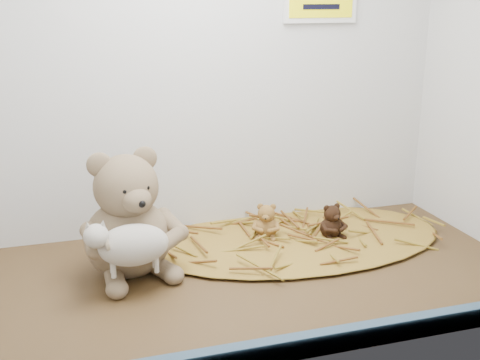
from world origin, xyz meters
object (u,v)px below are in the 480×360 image
object	(u,v)px
toy_lamb	(133,245)
mini_teddy_brown	(332,219)
main_teddy	(127,213)
mini_teddy_tan	(266,219)

from	to	relation	value
toy_lamb	mini_teddy_brown	distance (cm)	48.53
main_teddy	mini_teddy_tan	xyz separation A→B (cm)	(32.29, 7.53, -7.61)
toy_lamb	mini_teddy_tan	distance (cm)	36.70
toy_lamb	mini_teddy_brown	world-z (taller)	toy_lamb
toy_lamb	mini_teddy_brown	xyz separation A→B (cm)	(46.66, 12.54, -4.59)
mini_teddy_brown	mini_teddy_tan	bearing A→B (deg)	154.57
main_teddy	mini_teddy_tan	size ratio (longest dim) A/B	3.22
main_teddy	mini_teddy_brown	world-z (taller)	main_teddy
main_teddy	mini_teddy_brown	xyz separation A→B (cm)	(46.66, 3.23, -7.67)
toy_lamb	mini_teddy_tan	size ratio (longest dim) A/B	2.15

